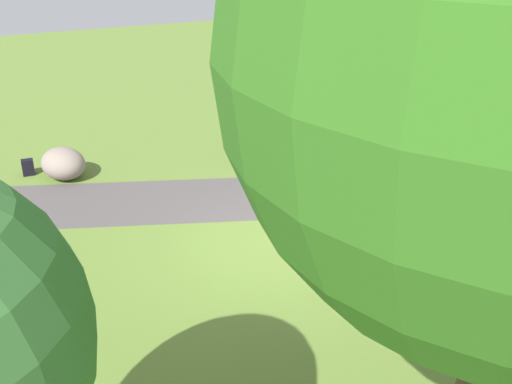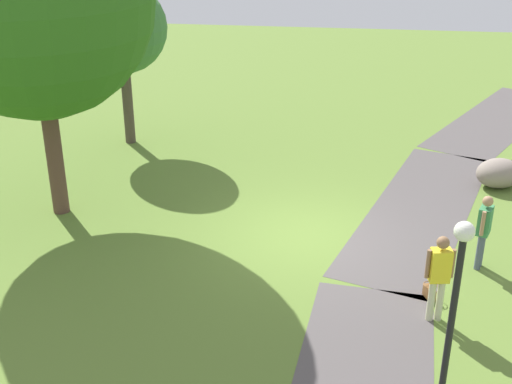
# 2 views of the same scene
# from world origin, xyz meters

# --- Properties ---
(ground_plane) EXTENTS (48.00, 48.00, 0.00)m
(ground_plane) POSITION_xyz_m (0.00, 0.00, 0.00)
(ground_plane) COLOR olive
(footpath_segment_mid) EXTENTS (8.30, 4.58, 0.01)m
(footpath_segment_mid) POSITION_xyz_m (1.77, -2.77, 0.00)
(footpath_segment_mid) COLOR #524C4B
(footpath_segment_mid) RESTS_ON ground
(footpath_segment_far) EXTENTS (8.08, 5.83, 0.01)m
(footpath_segment_far) POSITION_xyz_m (9.08, -5.93, 0.00)
(footpath_segment_far) COLOR #524C4B
(footpath_segment_far) RESTS_ON ground
(young_tree_near_path) EXTENTS (2.63, 2.63, 4.81)m
(young_tree_near_path) POSITION_xyz_m (5.39, 5.71, 3.47)
(young_tree_near_path) COLOR #4B4035
(young_tree_near_path) RESTS_ON ground
(lamp_post) EXTENTS (0.28, 0.28, 3.35)m
(lamp_post) POSITION_xyz_m (-5.54, -2.36, 2.08)
(lamp_post) COLOR black
(lamp_post) RESTS_ON ground
(lawn_boulder) EXTENTS (1.36, 1.49, 0.76)m
(lawn_boulder) POSITION_xyz_m (3.40, -4.87, 0.38)
(lawn_boulder) COLOR gray
(lawn_boulder) RESTS_ON ground
(woman_with_handbag) EXTENTS (0.30, 0.51, 1.73)m
(woman_with_handbag) POSITION_xyz_m (-2.92, -2.57, 1.01)
(woman_with_handbag) COLOR beige
(woman_with_handbag) RESTS_ON ground
(man_near_boulder) EXTENTS (0.49, 0.35, 1.63)m
(man_near_boulder) POSITION_xyz_m (-0.90, -3.69, 0.94)
(man_near_boulder) COLOR #4C566B
(man_near_boulder) RESTS_ON ground
(handbag_on_grass) EXTENTS (0.35, 0.35, 0.31)m
(handbag_on_grass) POSITION_xyz_m (-2.22, -2.56, 0.14)
(handbag_on_grass) COLOR brown
(handbag_on_grass) RESTS_ON ground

